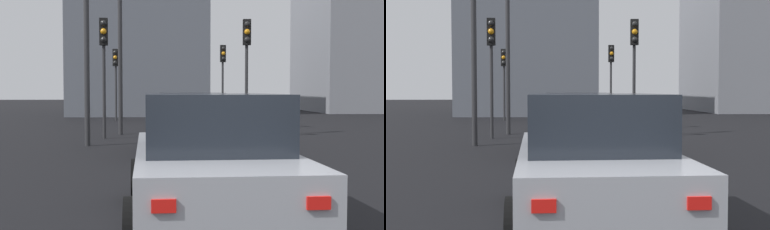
# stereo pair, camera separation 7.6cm
# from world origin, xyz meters

# --- Properties ---
(car_black_lead) EXTENTS (4.12, 2.04, 1.58)m
(car_black_lead) POSITION_xyz_m (9.33, -0.18, 0.76)
(car_black_lead) COLOR black
(car_black_lead) RESTS_ON ground_plane
(car_silver_second) EXTENTS (4.50, 2.09, 1.61)m
(car_silver_second) POSITION_xyz_m (2.13, -0.01, 0.77)
(car_silver_second) COLOR #A8AAB2
(car_silver_second) RESTS_ON ground_plane
(traffic_light_near_left) EXTENTS (0.32, 0.29, 4.04)m
(traffic_light_near_left) POSITION_xyz_m (13.41, 2.50, 2.90)
(traffic_light_near_left) COLOR #2D2D30
(traffic_light_near_left) RESTS_ON ground_plane
(traffic_light_near_right) EXTENTS (0.33, 0.30, 4.01)m
(traffic_light_near_right) POSITION_xyz_m (23.40, -2.69, 2.89)
(traffic_light_near_right) COLOR #2D2D30
(traffic_light_near_right) RESTS_ON ground_plane
(traffic_light_far_left) EXTENTS (0.32, 0.29, 4.13)m
(traffic_light_far_left) POSITION_xyz_m (14.09, -2.43, 2.97)
(traffic_light_far_left) COLOR #2D2D30
(traffic_light_far_left) RESTS_ON ground_plane
(traffic_light_far_right) EXTENTS (0.32, 0.30, 3.78)m
(traffic_light_far_right) POSITION_xyz_m (23.44, 2.98, 2.73)
(traffic_light_far_right) COLOR #2D2D30
(traffic_light_far_right) RESTS_ON ground_plane
(street_lamp_far) EXTENTS (0.56, 0.36, 8.16)m
(street_lamp_far) POSITION_xyz_m (15.07, 2.08, 4.74)
(street_lamp_far) COLOR #2D2D30
(street_lamp_far) RESTS_ON ground_plane
(building_facade_left) EXTENTS (10.85, 6.67, 16.96)m
(building_facade_left) POSITION_xyz_m (35.47, -14.00, 8.48)
(building_facade_left) COLOR gray
(building_facade_left) RESTS_ON ground_plane
(building_facade_center) EXTENTS (9.55, 8.72, 9.47)m
(building_facade_center) POSITION_xyz_m (31.78, 2.00, 4.74)
(building_facade_center) COLOR slate
(building_facade_center) RESTS_ON ground_plane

